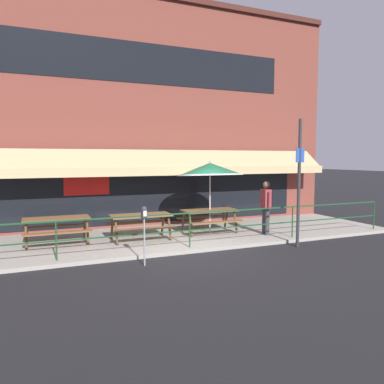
{
  "coord_description": "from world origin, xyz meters",
  "views": [
    {
      "loc": [
        -3.87,
        -9.04,
        2.54
      ],
      "look_at": [
        0.62,
        1.6,
        1.5
      ],
      "focal_mm": 35.0,
      "sensor_mm": 36.0,
      "label": 1
    }
  ],
  "objects_px": {
    "street_sign_pole": "(299,182)",
    "picnic_table_right": "(209,214)",
    "patio_umbrella_right": "(210,170)",
    "picnic_table_left": "(57,223)",
    "parking_meter_near": "(144,218)",
    "pedestrian_walking": "(266,205)",
    "picnic_table_centre": "(141,220)"
  },
  "relations": [
    {
      "from": "picnic_table_right",
      "to": "parking_meter_near",
      "type": "height_order",
      "value": "parking_meter_near"
    },
    {
      "from": "picnic_table_left",
      "to": "picnic_table_centre",
      "type": "relative_size",
      "value": 1.0
    },
    {
      "from": "picnic_table_right",
      "to": "parking_meter_near",
      "type": "xyz_separation_m",
      "value": [
        -2.91,
        -2.54,
        0.44
      ]
    },
    {
      "from": "picnic_table_left",
      "to": "pedestrian_walking",
      "type": "distance_m",
      "value": 6.37
    },
    {
      "from": "street_sign_pole",
      "to": "picnic_table_right",
      "type": "bearing_deg",
      "value": 125.19
    },
    {
      "from": "picnic_table_left",
      "to": "parking_meter_near",
      "type": "distance_m",
      "value": 3.27
    },
    {
      "from": "picnic_table_centre",
      "to": "street_sign_pole",
      "type": "distance_m",
      "value": 4.75
    },
    {
      "from": "picnic_table_centre",
      "to": "parking_meter_near",
      "type": "distance_m",
      "value": 2.48
    },
    {
      "from": "picnic_table_left",
      "to": "street_sign_pole",
      "type": "relative_size",
      "value": 0.49
    },
    {
      "from": "parking_meter_near",
      "to": "picnic_table_left",
      "type": "bearing_deg",
      "value": 123.83
    },
    {
      "from": "pedestrian_walking",
      "to": "street_sign_pole",
      "type": "bearing_deg",
      "value": -84.91
    },
    {
      "from": "picnic_table_centre",
      "to": "picnic_table_right",
      "type": "distance_m",
      "value": 2.36
    },
    {
      "from": "pedestrian_walking",
      "to": "street_sign_pole",
      "type": "height_order",
      "value": "street_sign_pole"
    },
    {
      "from": "patio_umbrella_right",
      "to": "picnic_table_right",
      "type": "bearing_deg",
      "value": 90.0
    },
    {
      "from": "parking_meter_near",
      "to": "street_sign_pole",
      "type": "bearing_deg",
      "value": 1.93
    },
    {
      "from": "picnic_table_right",
      "to": "pedestrian_walking",
      "type": "bearing_deg",
      "value": -31.54
    },
    {
      "from": "street_sign_pole",
      "to": "parking_meter_near",
      "type": "bearing_deg",
      "value": -178.07
    },
    {
      "from": "picnic_table_centre",
      "to": "patio_umbrella_right",
      "type": "height_order",
      "value": "patio_umbrella_right"
    },
    {
      "from": "picnic_table_right",
      "to": "street_sign_pole",
      "type": "bearing_deg",
      "value": -54.81
    },
    {
      "from": "picnic_table_centre",
      "to": "picnic_table_right",
      "type": "xyz_separation_m",
      "value": [
        2.36,
        0.16,
        0.0
      ]
    },
    {
      "from": "picnic_table_centre",
      "to": "street_sign_pole",
      "type": "relative_size",
      "value": 0.49
    },
    {
      "from": "picnic_table_centre",
      "to": "pedestrian_walking",
      "type": "bearing_deg",
      "value": -11.43
    },
    {
      "from": "patio_umbrella_right",
      "to": "street_sign_pole",
      "type": "relative_size",
      "value": 0.65
    },
    {
      "from": "patio_umbrella_right",
      "to": "street_sign_pole",
      "type": "xyz_separation_m",
      "value": [
        1.68,
        -2.34,
        -0.3
      ]
    },
    {
      "from": "picnic_table_centre",
      "to": "picnic_table_right",
      "type": "relative_size",
      "value": 1.0
    },
    {
      "from": "picnic_table_left",
      "to": "pedestrian_walking",
      "type": "height_order",
      "value": "pedestrian_walking"
    },
    {
      "from": "patio_umbrella_right",
      "to": "parking_meter_near",
      "type": "distance_m",
      "value": 3.97
    },
    {
      "from": "picnic_table_right",
      "to": "patio_umbrella_right",
      "type": "bearing_deg",
      "value": -90.0
    },
    {
      "from": "parking_meter_near",
      "to": "pedestrian_walking",
      "type": "bearing_deg",
      "value": 19.55
    },
    {
      "from": "picnic_table_right",
      "to": "picnic_table_left",
      "type": "bearing_deg",
      "value": 178.1
    },
    {
      "from": "patio_umbrella_right",
      "to": "street_sign_pole",
      "type": "distance_m",
      "value": 2.9
    },
    {
      "from": "picnic_table_right",
      "to": "street_sign_pole",
      "type": "relative_size",
      "value": 0.49
    }
  ]
}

